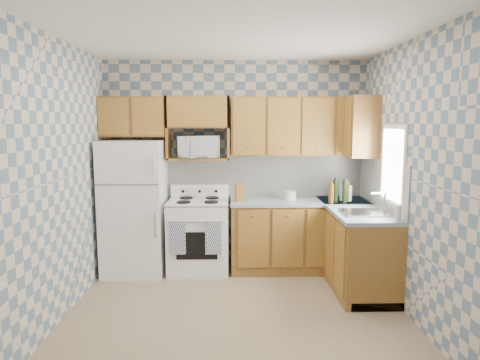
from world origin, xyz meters
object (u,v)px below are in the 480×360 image
Objects in this scene: stove_body at (199,236)px; microwave at (197,147)px; electric_kettle at (346,193)px; refrigerator at (134,207)px.

microwave reaches higher than stove_body.
microwave is (-0.02, 0.14, 1.14)m from stove_body.
electric_kettle is at bearing -1.25° from stove_body.
refrigerator is at bearing -178.22° from stove_body.
stove_body is (0.80, 0.03, -0.39)m from refrigerator.
stove_body is 4.62× the size of electric_kettle.
refrigerator is at bearing -179.82° from microwave.
stove_body is 1.15m from microwave.
electric_kettle reaches higher than stove_body.
electric_kettle is at bearing -17.60° from microwave.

